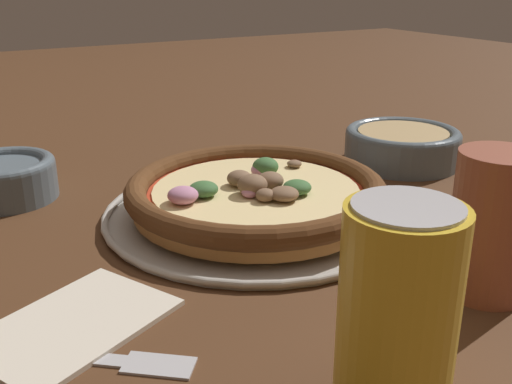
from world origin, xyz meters
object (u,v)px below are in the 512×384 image
at_px(pizza_tray, 256,213).
at_px(drinking_cup, 493,225).
at_px(bowl_near, 402,144).
at_px(fork, 68,355).
at_px(beverage_can, 398,311).
at_px(napkin, 73,322).
at_px(pizza, 256,193).
at_px(bowl_far, 4,177).

bearing_deg(pizza_tray, drinking_cup, -70.07).
bearing_deg(pizza_tray, bowl_near, 13.70).
distance_m(drinking_cup, fork, 0.32).
distance_m(fork, beverage_can, 0.21).
distance_m(bowl_near, drinking_cup, 0.33).
relative_size(pizza_tray, napkin, 1.92).
xyz_separation_m(pizza_tray, fork, (-0.22, -0.14, -0.00)).
relative_size(pizza, drinking_cup, 2.31).
relative_size(pizza, bowl_near, 1.80).
height_order(pizza_tray, drinking_cup, drinking_cup).
relative_size(pizza_tray, bowl_near, 2.11).
distance_m(bowl_near, fork, 0.52).
distance_m(bowl_near, napkin, 0.49).
height_order(pizza, bowl_near, pizza).
bearing_deg(napkin, beverage_can, -51.02).
height_order(pizza_tray, napkin, pizza_tray).
bearing_deg(beverage_can, pizza, 75.56).
height_order(bowl_far, fork, bowl_far).
xyz_separation_m(pizza_tray, napkin, (-0.21, -0.11, -0.00)).
bearing_deg(pizza_tray, napkin, -152.70).
height_order(bowl_far, napkin, bowl_far).
bearing_deg(bowl_near, fork, -156.75).
relative_size(napkin, fork, 1.00).
height_order(drinking_cup, napkin, drinking_cup).
height_order(bowl_near, napkin, bowl_near).
bearing_deg(pizza, pizza_tray, 18.01).
bearing_deg(drinking_cup, beverage_can, -157.79).
distance_m(pizza, beverage_can, 0.29).
height_order(pizza, beverage_can, beverage_can).
xyz_separation_m(pizza_tray, drinking_cup, (0.08, -0.22, 0.05)).
bearing_deg(napkin, bowl_far, 90.06).
xyz_separation_m(pizza, bowl_near, (0.25, 0.06, -0.00)).
bearing_deg(pizza, bowl_far, 139.31).
xyz_separation_m(bowl_far, drinking_cup, (0.29, -0.40, 0.03)).
height_order(pizza, fork, pizza).
distance_m(napkin, fork, 0.04).
relative_size(bowl_far, fork, 0.69).
bearing_deg(fork, bowl_near, 62.05).
distance_m(pizza_tray, napkin, 0.24).
xyz_separation_m(pizza_tray, bowl_near, (0.25, 0.06, 0.02)).
bearing_deg(fork, drinking_cup, 24.76).
distance_m(bowl_far, beverage_can, 0.48).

